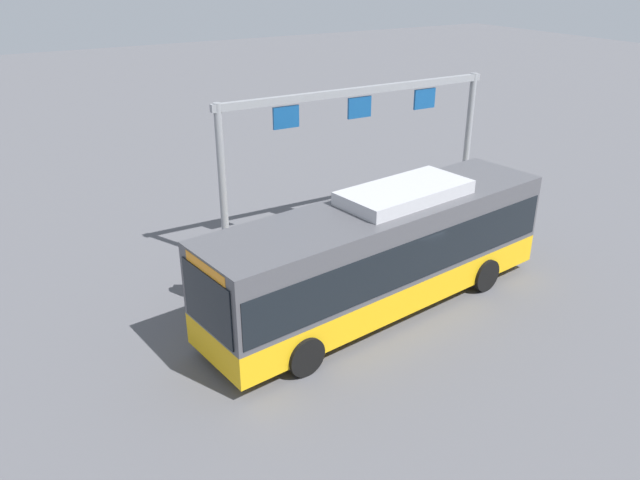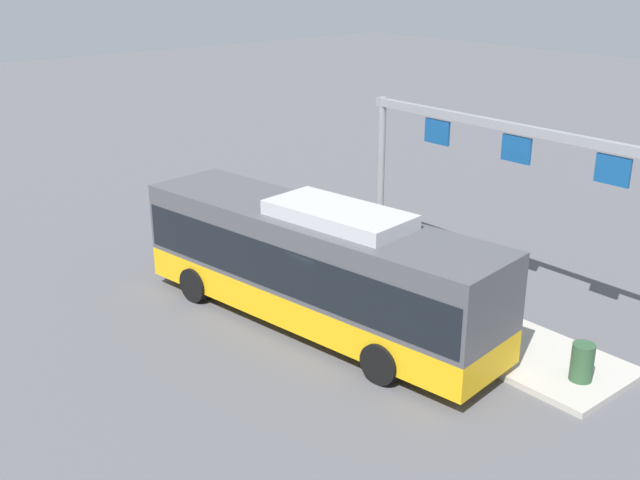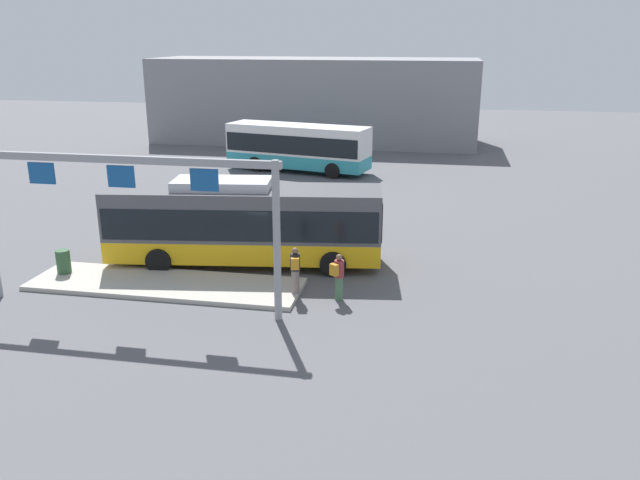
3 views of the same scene
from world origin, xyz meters
name	(u,v)px [view 2 (image 2 of 3)]	position (x,y,z in m)	size (l,w,h in m)	color
ground_plane	(315,324)	(0.00, 0.00, 0.00)	(120.00, 120.00, 0.00)	#56565B
platform_curb	(447,318)	(-2.16, -2.87, 0.08)	(10.00, 2.80, 0.16)	#B2ADA3
bus_main	(315,262)	(-0.01, 0.00, 1.81)	(10.95, 3.95, 3.46)	#EAAD14
person_boarding	(302,229)	(4.25, -2.96, 0.89)	(0.54, 0.61, 1.67)	#476B4C
person_waiting_near	(333,236)	(2.75, -3.03, 1.05)	(0.41, 0.57, 1.67)	slate
platform_sign_gantry	(514,174)	(-2.45, -4.88, 3.81)	(10.50, 0.24, 5.20)	gray
trash_bin	(582,362)	(-6.33, -2.66, 0.61)	(0.52, 0.52, 0.90)	#2D5133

